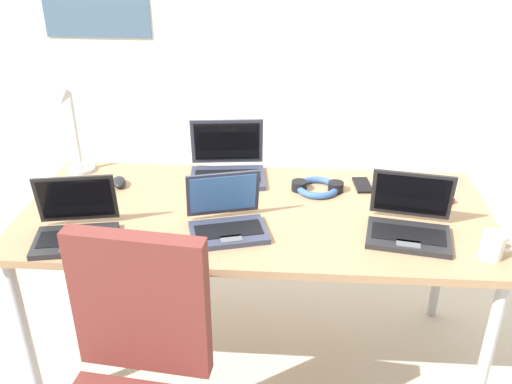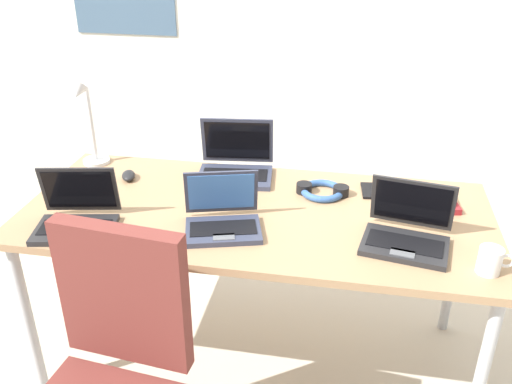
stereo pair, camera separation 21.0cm
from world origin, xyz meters
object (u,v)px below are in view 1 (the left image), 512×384
Objects in this scene: laptop_center at (409,223)px; laptop_by_keyboard at (227,220)px; laptop_near_mouse at (76,227)px; pill_bottle at (65,196)px; desk_lamp at (72,131)px; book_stack at (423,191)px; laptop_back_left at (227,166)px; cell_phone at (362,185)px; coffee_mug at (493,246)px; computer_mouse at (119,182)px; headphones at (317,187)px.

laptop_by_keyboard is at bearing -178.31° from laptop_center.
laptop_near_mouse reaches higher than pill_bottle.
desk_lamp is at bearing 100.49° from pill_bottle.
laptop_near_mouse is at bearing -162.56° from book_stack.
laptop_back_left is at bearing 96.39° from laptop_by_keyboard.
desk_lamp is 1.42m from laptop_center.
laptop_near_mouse reaches higher than cell_phone.
book_stack is (0.11, 0.29, -0.02)m from laptop_center.
desk_lamp reaches higher than coffee_mug.
book_stack is at bearing 17.44° from laptop_near_mouse.
desk_lamp is 1.48m from book_stack.
laptop_back_left is at bearing 48.55° from laptop_near_mouse.
laptop_near_mouse is 2.84× the size of coffee_mug.
laptop_near_mouse is at bearing -114.97° from computer_mouse.
book_stack is (0.23, -0.08, 0.02)m from cell_phone.
laptop_center is 3.39× the size of computer_mouse.
computer_mouse is (-1.14, 0.31, -0.03)m from laptop_center.
computer_mouse is 1.25m from book_stack.
laptop_back_left is 3.04× the size of coffee_mug.
book_stack is (0.81, -0.13, -0.02)m from laptop_back_left.
laptop_center is at bearing 1.69° from laptop_by_keyboard.
laptop_by_keyboard is 2.36× the size of cell_phone.
book_stack is at bearing -4.52° from desk_lamp.
pill_bottle is at bearing 170.78° from coffee_mug.
laptop_by_keyboard is 0.91m from coffee_mug.
cell_phone is (-0.13, 0.37, -0.04)m from laptop_center.
desk_lamp is at bearing 175.48° from book_stack.
headphones is (-0.31, 0.32, -0.03)m from laptop_center.
laptop_near_mouse reaches higher than headphones.
cell_phone is at bearing -5.47° from laptop_back_left.
laptop_center is 2.39× the size of cell_phone.
book_stack reaches higher than computer_mouse.
desk_lamp is 1.23× the size of laptop_center.
desk_lamp reaches higher than computer_mouse.
laptop_back_left is (0.66, 0.02, -0.15)m from desk_lamp.
laptop_center is 0.82m from laptop_back_left.
coffee_mug reaches higher than cell_phone.
desk_lamp reaches higher than laptop_back_left.
laptop_back_left reaches higher than coffee_mug.
cell_phone is at bearing 108.53° from laptop_center.
computer_mouse is at bearing 49.07° from pill_bottle.
book_stack is at bearing 6.94° from pill_bottle.
cell_phone is 1.20m from pill_bottle.
book_stack is 0.45m from coffee_mug.
cell_phone is at bearing -17.05° from computer_mouse.
laptop_center is at bearing -109.79° from book_stack.
laptop_by_keyboard is at bearing -134.77° from headphones.
pill_bottle is at bearing -153.11° from laptop_back_left.
coffee_mug is at bearing -58.77° from cell_phone.
headphones is (0.86, 0.43, -0.03)m from laptop_near_mouse.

